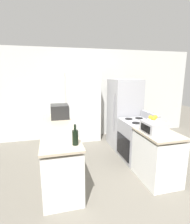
{
  "coord_description": "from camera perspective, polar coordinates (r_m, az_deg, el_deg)",
  "views": [
    {
      "loc": [
        -0.95,
        -1.99,
        1.87
      ],
      "look_at": [
        0.0,
        1.7,
        1.05
      ],
      "focal_mm": 28.0,
      "sensor_mm": 36.0,
      "label": 1
    }
  ],
  "objects": [
    {
      "name": "stove",
      "position": [
        4.03,
        13.43,
        -8.78
      ],
      "size": [
        0.66,
        0.73,
        1.05
      ],
      "color": "#9E9EA3",
      "rests_on": "ground_plane"
    },
    {
      "name": "microwave",
      "position": [
        4.07,
        -11.46,
        0.19
      ],
      "size": [
        0.4,
        0.44,
        0.31
      ],
      "color": "black",
      "rests_on": "counter_left"
    },
    {
      "name": "wine_bottle",
      "position": [
        2.5,
        -6.47,
        -8.14
      ],
      "size": [
        0.09,
        0.09,
        0.3
      ],
      "color": "black",
      "rests_on": "counter_left"
    },
    {
      "name": "counter_left",
      "position": [
        3.57,
        -11.6,
        -11.94
      ],
      "size": [
        0.6,
        2.34,
        0.89
      ],
      "color": "silver",
      "rests_on": "ground_plane"
    },
    {
      "name": "ground_plane",
      "position": [
        2.89,
        9.6,
        -28.32
      ],
      "size": [
        14.0,
        14.0,
        0.0
      ],
      "primitive_type": "plane",
      "color": "#666056"
    },
    {
      "name": "fruit_bowl",
      "position": [
        3.09,
        18.65,
        -2.35
      ],
      "size": [
        0.22,
        0.22,
        0.11
      ],
      "color": "silver",
      "rests_on": "toaster_oven"
    },
    {
      "name": "toaster_oven",
      "position": [
        3.14,
        18.61,
        -4.8
      ],
      "size": [
        0.32,
        0.4,
        0.2
      ],
      "color": "#B2B2B7",
      "rests_on": "counter_right"
    },
    {
      "name": "counter_right",
      "position": [
        3.4,
        19.54,
        -13.65
      ],
      "size": [
        0.6,
        0.84,
        0.89
      ],
      "color": "silver",
      "rests_on": "ground_plane"
    },
    {
      "name": "wall_back",
      "position": [
        5.24,
        -3.91,
        5.85
      ],
      "size": [
        7.0,
        0.06,
        2.6
      ],
      "color": "silver",
      "rests_on": "ground_plane"
    },
    {
      "name": "refrigerator",
      "position": [
        4.6,
        9.44,
        -0.51
      ],
      "size": [
        0.72,
        0.76,
        1.75
      ],
      "color": "#A3A3A8",
      "rests_on": "ground_plane"
    },
    {
      "name": "pantry_cabinet",
      "position": [
        4.98,
        -4.04,
        1.64
      ],
      "size": [
        0.94,
        0.53,
        1.93
      ],
      "color": "silver",
      "rests_on": "ground_plane"
    }
  ]
}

